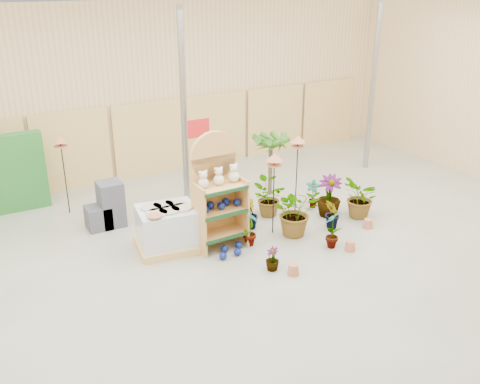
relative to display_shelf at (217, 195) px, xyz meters
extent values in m
cube|color=gray|center=(0.26, -1.44, -1.12)|extent=(15.00, 12.00, 0.10)
cube|color=white|center=(0.26, -1.44, 3.48)|extent=(15.00, 12.00, 0.10)
cube|color=tan|center=(0.26, 4.61, 1.18)|extent=(15.00, 0.10, 4.50)
cylinder|color=gray|center=(5.76, 2.06, 1.18)|extent=(0.14, 0.14, 4.50)
cylinder|color=gray|center=(0.26, 2.06, 1.18)|extent=(0.14, 0.14, 4.50)
cube|color=tan|center=(-1.74, 4.48, -0.07)|extent=(1.90, 0.06, 2.00)
cube|color=tan|center=(0.26, 4.48, -0.07)|extent=(1.90, 0.06, 2.00)
cube|color=tan|center=(2.26, 4.48, -0.07)|extent=(1.90, 0.06, 2.00)
cube|color=tan|center=(4.26, 4.48, -0.07)|extent=(1.90, 0.06, 2.00)
cube|color=tan|center=(6.26, 4.48, -0.07)|extent=(1.90, 0.06, 2.00)
cube|color=#C08A49|center=(0.00, 0.11, -0.14)|extent=(0.98, 0.11, 1.85)
cylinder|color=#C08A49|center=(0.00, 0.11, 0.78)|extent=(0.98, 0.11, 0.98)
cube|color=#C08A49|center=(0.00, -0.17, -0.74)|extent=(0.95, 0.57, 0.04)
cube|color=#0F3819|center=(0.00, -0.45, -0.74)|extent=(0.94, 0.06, 0.07)
cube|color=#C08A49|center=(0.00, -0.17, -0.25)|extent=(0.95, 0.57, 0.04)
cube|color=#0F3819|center=(0.00, -0.45, -0.25)|extent=(0.94, 0.06, 0.07)
cube|color=#C08A49|center=(0.00, -0.17, 0.24)|extent=(0.95, 0.57, 0.04)
cube|color=#0F3819|center=(0.00, -0.45, 0.24)|extent=(0.94, 0.06, 0.07)
cube|color=#C08A49|center=(-0.47, -0.17, -0.36)|extent=(0.06, 0.54, 1.41)
cube|color=#C08A49|center=(0.47, -0.17, -0.36)|extent=(0.06, 0.54, 1.41)
sphere|color=white|center=(-0.33, -0.11, 0.35)|extent=(0.20, 0.20, 0.20)
sphere|color=white|center=(-0.33, -0.11, 0.52)|extent=(0.15, 0.15, 0.15)
sphere|color=white|center=(0.00, -0.11, 0.36)|extent=(0.21, 0.21, 0.21)
sphere|color=white|center=(0.00, -0.11, 0.53)|extent=(0.15, 0.15, 0.15)
sphere|color=white|center=(0.33, -0.11, 0.37)|extent=(0.22, 0.22, 0.22)
sphere|color=white|center=(0.33, -0.11, 0.54)|extent=(0.15, 0.15, 0.15)
sphere|color=navy|center=(-0.35, -0.20, -0.15)|extent=(0.16, 0.16, 0.16)
sphere|color=navy|center=(-0.17, -0.07, -0.15)|extent=(0.16, 0.16, 0.16)
sphere|color=navy|center=(0.00, -0.20, -0.15)|extent=(0.16, 0.16, 0.16)
sphere|color=navy|center=(0.17, -0.07, -0.15)|extent=(0.16, 0.16, 0.16)
sphere|color=navy|center=(0.35, -0.20, -0.15)|extent=(0.16, 0.16, 0.16)
sphere|color=navy|center=(-0.20, -0.63, -0.99)|extent=(0.15, 0.15, 0.15)
sphere|color=navy|center=(-0.04, -0.39, -0.99)|extent=(0.15, 0.15, 0.15)
sphere|color=navy|center=(0.12, -0.63, -0.99)|extent=(0.15, 0.15, 0.15)
sphere|color=navy|center=(0.28, -0.39, -0.99)|extent=(0.15, 0.15, 0.15)
cube|color=tan|center=(-0.93, 0.32, -0.99)|extent=(1.35, 1.17, 0.15)
cube|color=silver|center=(-0.93, 0.32, -0.56)|extent=(1.23, 1.06, 0.71)
cylinder|color=#B8AB97|center=(-1.19, 0.17, -0.19)|extent=(0.41, 0.41, 0.04)
cylinder|color=#B8AB97|center=(-0.93, 0.17, -0.19)|extent=(0.41, 0.41, 0.04)
cylinder|color=#B8AB97|center=(-0.68, 0.17, -0.19)|extent=(0.41, 0.41, 0.04)
cylinder|color=#B8AB97|center=(-1.19, 0.47, -0.19)|extent=(0.41, 0.41, 0.04)
cylinder|color=#B8AB97|center=(-0.93, 0.47, -0.19)|extent=(0.41, 0.41, 0.04)
cylinder|color=#B8AB97|center=(-0.68, 0.47, -0.19)|extent=(0.41, 0.41, 0.04)
cube|color=#36373F|center=(-1.59, 1.89, -0.82)|extent=(0.50, 0.50, 0.50)
cube|color=#36373F|center=(-1.59, 1.89, -0.32)|extent=(0.50, 0.50, 0.50)
cube|color=#36373F|center=(-1.89, 1.89, -0.82)|extent=(0.50, 0.50, 0.50)
cylinder|color=gray|center=(0.36, 1.56, 0.03)|extent=(0.05, 0.05, 2.20)
cube|color=red|center=(0.36, 1.52, 0.93)|extent=(0.50, 0.03, 0.40)
cylinder|color=black|center=(1.25, -0.12, -0.31)|extent=(0.02, 0.02, 1.51)
cylinder|color=#AF6746|center=(1.25, -0.12, 0.44)|extent=(0.30, 0.30, 0.02)
cone|color=#AF6746|center=(1.25, -0.12, 0.61)|extent=(0.34, 0.34, 0.14)
cylinder|color=black|center=(2.21, 0.42, -0.26)|extent=(0.02, 0.02, 1.61)
cylinder|color=#AF6746|center=(2.21, 0.42, 0.54)|extent=(0.30, 0.30, 0.02)
cone|color=#AF6746|center=(2.21, 0.42, 0.71)|extent=(0.34, 0.34, 0.14)
cylinder|color=black|center=(-2.26, 3.01, -0.27)|extent=(0.02, 0.02, 1.59)
cylinder|color=#AF6746|center=(-2.26, 3.01, 0.52)|extent=(0.30, 0.30, 0.02)
cone|color=#AF6746|center=(-2.26, 3.01, 0.69)|extent=(0.34, 0.34, 0.14)
cylinder|color=brown|center=(2.34, 1.71, -0.43)|extent=(0.10, 0.10, 1.28)
imported|color=#2C5F16|center=(0.54, -0.39, -0.64)|extent=(0.47, 0.53, 0.85)
imported|color=#2C5F16|center=(1.62, -0.42, -0.54)|extent=(1.16, 1.09, 1.05)
imported|color=#2C5F16|center=(2.80, -0.02, -0.59)|extent=(0.75, 0.75, 0.95)
imported|color=#2C5F16|center=(2.77, 0.53, -0.73)|extent=(0.43, 0.41, 0.68)
imported|color=#2C5F16|center=(0.93, 0.31, -0.74)|extent=(0.47, 0.47, 0.67)
imported|color=#2C5F16|center=(1.60, 0.68, -0.64)|extent=(0.96, 1.00, 0.85)
imported|color=#2C5F16|center=(0.42, -1.41, -0.84)|extent=(0.26, 0.26, 0.46)
imported|color=#2C5F16|center=(1.93, -1.24, -0.66)|extent=(0.52, 0.47, 0.81)
imported|color=#2C5F16|center=(2.45, -0.59, -0.73)|extent=(0.45, 0.47, 0.68)
imported|color=#2C5F16|center=(3.35, -0.45, -0.59)|extent=(1.06, 1.11, 0.95)
imported|color=#2C5F16|center=(1.04, 0.88, -0.76)|extent=(0.43, 0.43, 0.61)
camera|label=1|loc=(-4.32, -8.62, 4.03)|focal=40.00mm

